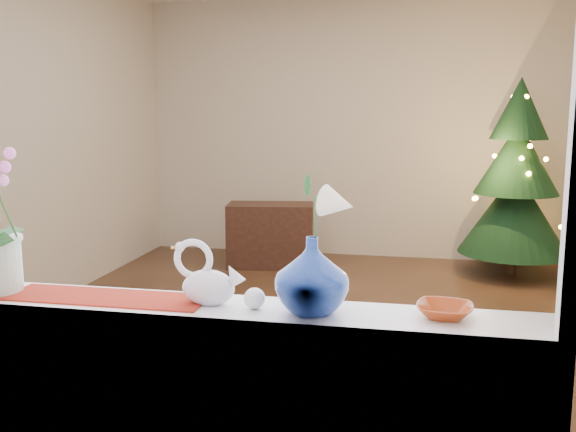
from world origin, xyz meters
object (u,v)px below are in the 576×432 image
xmas_tree (516,178)px  side_table (271,235)px  amber_dish (445,312)px  swan (208,274)px  paperweight (255,298)px  blue_vase (312,269)px

xmas_tree → side_table: xmas_tree is taller
amber_dish → side_table: size_ratio=0.17×
swan → side_table: swan is taller
paperweight → side_table: bearing=102.4°
swan → xmas_tree: bearing=81.8°
paperweight → amber_dish: bearing=3.0°
xmas_tree → amber_dish: bearing=-100.6°
blue_vase → paperweight: 0.22m
paperweight → amber_dish: size_ratio=0.47×
amber_dish → xmas_tree: xmas_tree is taller
blue_vase → paperweight: blue_vase is taller
swan → paperweight: swan is taller
amber_dish → xmas_tree: (0.80, 4.29, -0.01)m
swan → paperweight: size_ratio=3.50×
xmas_tree → side_table: size_ratio=2.20×
paperweight → blue_vase: bearing=-0.1°
blue_vase → xmas_tree: (1.22, 4.33, -0.13)m
blue_vase → side_table: bearing=104.8°
paperweight → swan: bearing=173.8°
paperweight → side_table: paperweight is taller
blue_vase → swan: bearing=177.0°
swan → xmas_tree: xmas_tree is taller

